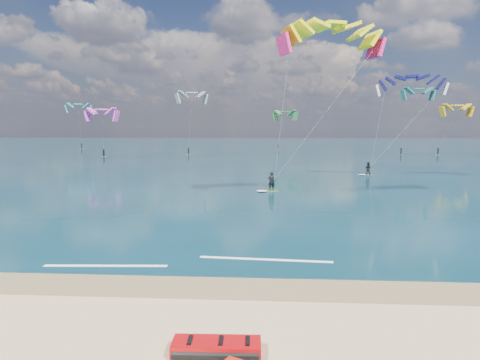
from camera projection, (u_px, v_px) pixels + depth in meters
name	position (u px, v px, depth m)	size (l,w,h in m)	color
ground	(234.00, 175.00, 52.74)	(320.00, 320.00, 0.00)	tan
wet_sand_strip	(158.00, 285.00, 16.11)	(320.00, 2.40, 0.01)	brown
sea	(252.00, 148.00, 116.11)	(320.00, 200.00, 0.04)	#082A31
packed_kite_left	(217.00, 354.00, 11.27)	(2.55, 1.15, 0.42)	#AF090B
kitesurfer_main	(301.00, 102.00, 35.62)	(11.77, 7.19, 15.38)	#B5DB19
kitesurfer_far	(391.00, 119.00, 49.28)	(10.13, 5.57, 12.92)	gold
shoreline_foam	(192.00, 262.00, 18.71)	(12.45, 1.90, 0.01)	white
distant_kites	(253.00, 128.00, 90.67)	(90.51, 31.24, 13.19)	#F748D3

